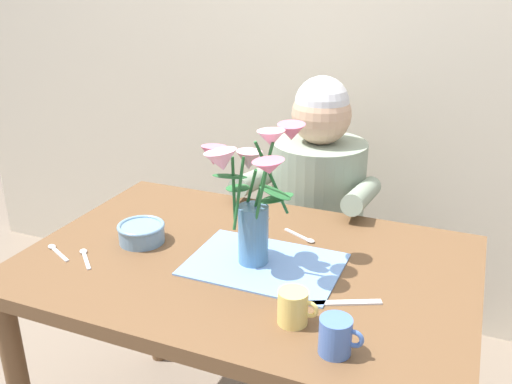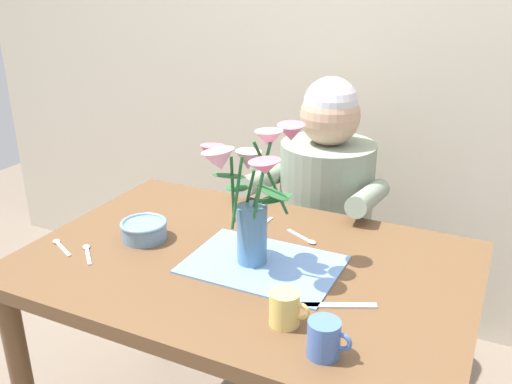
{
  "view_description": "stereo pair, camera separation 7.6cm",
  "coord_description": "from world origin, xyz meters",
  "px_view_note": "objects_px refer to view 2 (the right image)",
  "views": [
    {
      "loc": [
        0.53,
        -1.2,
        1.47
      ],
      "look_at": [
        0.01,
        0.05,
        0.92
      ],
      "focal_mm": 38.64,
      "sensor_mm": 36.0,
      "label": 1
    },
    {
      "loc": [
        0.6,
        -1.17,
        1.47
      ],
      "look_at": [
        0.01,
        0.05,
        0.92
      ],
      "focal_mm": 38.64,
      "sensor_mm": 36.0,
      "label": 2
    }
  ],
  "objects_px": {
    "ceramic_mug": "(325,339)",
    "dinner_knife": "(336,305)",
    "seated_person": "(324,230)",
    "flower_vase": "(250,190)",
    "ceramic_bowl": "(144,229)",
    "tea_cup": "(285,308)"
  },
  "relations": [
    {
      "from": "seated_person",
      "to": "ceramic_bowl",
      "type": "distance_m",
      "value": 0.75
    },
    {
      "from": "ceramic_bowl",
      "to": "tea_cup",
      "type": "relative_size",
      "value": 1.46
    },
    {
      "from": "seated_person",
      "to": "ceramic_bowl",
      "type": "xyz_separation_m",
      "value": [
        -0.34,
        -0.63,
        0.21
      ]
    },
    {
      "from": "seated_person",
      "to": "ceramic_mug",
      "type": "relative_size",
      "value": 12.2
    },
    {
      "from": "ceramic_bowl",
      "to": "ceramic_mug",
      "type": "xyz_separation_m",
      "value": [
        0.64,
        -0.27,
        0.01
      ]
    },
    {
      "from": "dinner_knife",
      "to": "tea_cup",
      "type": "relative_size",
      "value": 2.04
    },
    {
      "from": "seated_person",
      "to": "dinner_knife",
      "type": "xyz_separation_m",
      "value": [
        0.27,
        -0.73,
        0.18
      ]
    },
    {
      "from": "flower_vase",
      "to": "tea_cup",
      "type": "bearing_deg",
      "value": -47.74
    },
    {
      "from": "flower_vase",
      "to": "ceramic_bowl",
      "type": "distance_m",
      "value": 0.39
    },
    {
      "from": "ceramic_mug",
      "to": "dinner_knife",
      "type": "bearing_deg",
      "value": 100.22
    },
    {
      "from": "ceramic_bowl",
      "to": "dinner_knife",
      "type": "height_order",
      "value": "ceramic_bowl"
    },
    {
      "from": "flower_vase",
      "to": "ceramic_mug",
      "type": "distance_m",
      "value": 0.44
    },
    {
      "from": "seated_person",
      "to": "tea_cup",
      "type": "height_order",
      "value": "seated_person"
    },
    {
      "from": "dinner_knife",
      "to": "tea_cup",
      "type": "xyz_separation_m",
      "value": [
        -0.08,
        -0.11,
        0.04
      ]
    },
    {
      "from": "flower_vase",
      "to": "dinner_knife",
      "type": "height_order",
      "value": "flower_vase"
    },
    {
      "from": "tea_cup",
      "to": "flower_vase",
      "type": "bearing_deg",
      "value": 132.26
    },
    {
      "from": "ceramic_mug",
      "to": "tea_cup",
      "type": "bearing_deg",
      "value": 150.38
    },
    {
      "from": "seated_person",
      "to": "flower_vase",
      "type": "bearing_deg",
      "value": -91.01
    },
    {
      "from": "ceramic_bowl",
      "to": "seated_person",
      "type": "bearing_deg",
      "value": 61.89
    },
    {
      "from": "ceramic_bowl",
      "to": "dinner_knife",
      "type": "relative_size",
      "value": 0.72
    },
    {
      "from": "seated_person",
      "to": "tea_cup",
      "type": "xyz_separation_m",
      "value": [
        0.19,
        -0.84,
        0.22
      ]
    },
    {
      "from": "seated_person",
      "to": "ceramic_bowl",
      "type": "relative_size",
      "value": 8.35
    }
  ]
}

